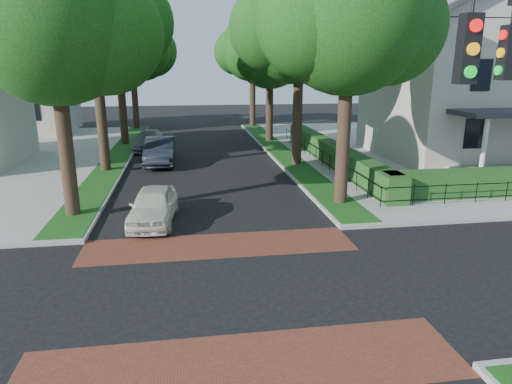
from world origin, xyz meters
The scene contains 21 objects.
ground centered at (0.00, 0.00, 0.00)m, with size 120.00×120.00×0.00m, color black.
sidewalk_ne centered at (19.50, 19.00, 0.07)m, with size 30.00×30.00×0.15m, color gray.
crosswalk_far centered at (0.00, 3.20, 0.01)m, with size 9.00×2.20×0.01m, color brown.
crosswalk_near centered at (0.00, -3.20, 0.01)m, with size 9.00×2.20×0.01m, color brown.
grass_strip_ne centered at (5.40, 19.10, 0.16)m, with size 1.60×29.80×0.02m, color #164513.
grass_strip_nw centered at (-5.40, 19.10, 0.16)m, with size 1.60×29.80×0.02m, color #164513.
tree_right_near centered at (5.60, 7.24, 7.63)m, with size 7.75×6.67×10.66m.
tree_right_mid centered at (5.61, 15.25, 7.99)m, with size 8.25×7.09×11.22m.
tree_right_far centered at (5.60, 24.22, 6.91)m, with size 7.25×6.23×9.74m.
tree_right_back centered at (5.60, 33.23, 7.27)m, with size 7.50×6.45×10.20m.
tree_left_near centered at (-5.40, 7.23, 7.27)m, with size 7.50×6.45×10.20m.
tree_left_mid centered at (-5.39, 15.24, 8.34)m, with size 8.00×6.88×11.48m.
tree_left_far centered at (-5.40, 24.22, 7.12)m, with size 7.00×6.02×9.86m.
tree_left_back centered at (-5.40, 33.24, 7.41)m, with size 7.75×6.66×10.44m.
hedge_main_road centered at (7.70, 15.00, 0.75)m, with size 1.00×18.00×1.20m, color #163F18.
fence_main_road centered at (6.90, 15.00, 0.60)m, with size 0.06×18.00×0.90m, color black, non-canonical shape.
house_victorian centered at (17.51, 15.92, 6.02)m, with size 13.00×13.05×12.48m.
house_left_far centered at (-15.49, 31.99, 5.04)m, with size 10.00×9.00×10.14m.
parked_car_front centered at (-2.30, 5.92, 0.68)m, with size 1.61×4.00×1.36m, color silver.
parked_car_middle centered at (-2.55, 16.89, 0.80)m, with size 1.70×4.88×1.61m, color #1E222D.
parked_car_rear centered at (-3.60, 22.07, 0.67)m, with size 1.88×4.63×1.34m, color gray.
Camera 1 is at (-0.95, -11.06, 5.82)m, focal length 32.00 mm.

